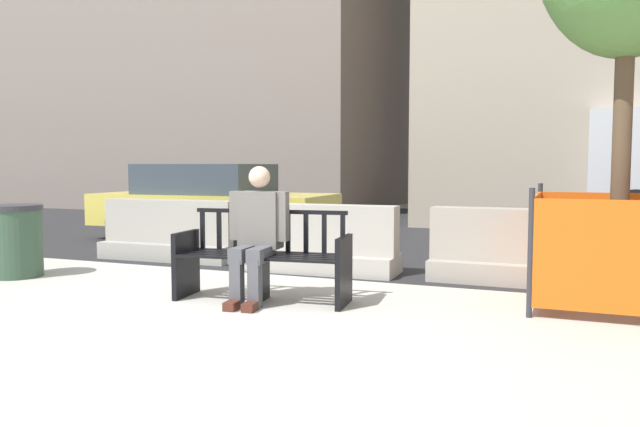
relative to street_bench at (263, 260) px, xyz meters
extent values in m
plane|color=#B7B2A8|center=(-0.03, -1.37, -0.40)|extent=(200.00, 200.00, 0.00)
cube|color=#28282B|center=(-0.03, 7.33, -0.39)|extent=(120.00, 12.00, 0.01)
cube|color=black|center=(-0.81, -0.12, -0.07)|extent=(0.11, 0.52, 0.66)
cube|color=black|center=(0.82, 0.07, -0.07)|extent=(0.11, 0.52, 0.66)
cube|color=black|center=(0.00, -0.03, -0.17)|extent=(0.08, 0.33, 0.45)
cube|color=black|center=(0.03, -0.25, 0.05)|extent=(1.60, 0.25, 0.02)
cube|color=black|center=(0.02, -0.14, 0.05)|extent=(1.60, 0.25, 0.02)
cube|color=black|center=(0.00, -0.03, 0.05)|extent=(1.60, 0.25, 0.02)
cube|color=black|center=(-0.01, 0.09, 0.05)|extent=(1.60, 0.25, 0.02)
cube|color=black|center=(-0.02, 0.20, 0.05)|extent=(1.60, 0.25, 0.02)
cube|color=black|center=(-0.02, 0.21, 0.46)|extent=(1.59, 0.22, 0.04)
cube|color=black|center=(-0.77, 0.13, 0.25)|extent=(0.05, 0.03, 0.38)
cube|color=black|center=(-0.58, 0.15, 0.25)|extent=(0.05, 0.03, 0.38)
cube|color=black|center=(-0.40, 0.17, 0.25)|extent=(0.05, 0.03, 0.38)
cube|color=black|center=(-0.21, 0.19, 0.25)|extent=(0.05, 0.03, 0.38)
cube|color=black|center=(-0.02, 0.21, 0.25)|extent=(0.05, 0.03, 0.38)
cube|color=black|center=(0.16, 0.23, 0.25)|extent=(0.05, 0.03, 0.38)
cube|color=black|center=(0.35, 0.26, 0.25)|extent=(0.05, 0.03, 0.38)
cube|color=black|center=(0.53, 0.28, 0.25)|extent=(0.05, 0.03, 0.38)
cube|color=black|center=(0.72, 0.30, 0.25)|extent=(0.05, 0.03, 0.38)
cube|color=black|center=(-0.81, -0.14, 0.25)|extent=(0.10, 0.46, 0.03)
cube|color=black|center=(0.82, 0.05, 0.25)|extent=(0.10, 0.46, 0.03)
cube|color=#66605B|center=(-0.05, 0.04, 0.39)|extent=(0.42, 0.28, 0.56)
sphere|color=beige|center=(-0.04, 0.02, 0.81)|extent=(0.21, 0.21, 0.21)
cube|color=#4C4C51|center=(-0.11, -0.19, 0.08)|extent=(0.19, 0.45, 0.14)
cube|color=#4C4C51|center=(0.07, -0.17, 0.08)|extent=(0.19, 0.45, 0.14)
cube|color=#4C4C51|center=(-0.09, -0.36, -0.17)|extent=(0.12, 0.12, 0.45)
cube|color=#4C4C51|center=(0.09, -0.34, -0.17)|extent=(0.12, 0.12, 0.45)
cube|color=#4C2319|center=(-0.08, -0.44, -0.36)|extent=(0.14, 0.27, 0.08)
cube|color=#4C2319|center=(0.10, -0.42, -0.36)|extent=(0.14, 0.27, 0.08)
cube|color=#66605B|center=(-0.29, -0.02, 0.43)|extent=(0.10, 0.13, 0.48)
cube|color=#66605B|center=(0.20, 0.04, 0.43)|extent=(0.10, 0.13, 0.48)
cube|color=#ADA89E|center=(-0.13, 1.74, -0.28)|extent=(2.02, 0.73, 0.24)
cube|color=#ADA89E|center=(-0.13, 1.74, 0.14)|extent=(2.01, 0.35, 0.60)
cube|color=#9E998E|center=(-2.45, 1.91, -0.28)|extent=(2.02, 0.74, 0.24)
cube|color=#9E998E|center=(-2.45, 1.91, 0.14)|extent=(2.01, 0.36, 0.60)
cube|color=#9E998E|center=(2.27, 1.87, -0.28)|extent=(2.01, 0.70, 0.24)
cube|color=#9E998E|center=(2.27, 1.87, 0.14)|extent=(2.00, 0.32, 0.60)
cylinder|color=brown|center=(3.19, 0.98, 0.99)|extent=(0.17, 0.17, 2.77)
cylinder|color=#2D2D33|center=(2.47, 0.25, 0.17)|extent=(0.05, 0.05, 1.13)
cylinder|color=#2D2D33|center=(2.47, 1.71, 0.17)|extent=(0.05, 0.05, 1.13)
cube|color=#E05B14|center=(3.19, 0.25, 0.17)|extent=(1.46, 0.03, 0.95)
cube|color=#E05B14|center=(3.19, 1.71, 0.17)|extent=(1.46, 0.03, 0.95)
cube|color=#E05B14|center=(2.47, 0.98, 0.17)|extent=(0.03, 1.46, 0.95)
cube|color=#DBC64C|center=(-3.16, 4.22, 0.14)|extent=(4.27, 1.92, 0.56)
cube|color=#38424C|center=(-3.33, 4.22, 0.69)|extent=(2.19, 1.64, 0.53)
cylinder|color=black|center=(-1.88, 5.11, -0.08)|extent=(0.65, 0.24, 0.64)
cylinder|color=black|center=(-1.83, 3.41, -0.08)|extent=(0.65, 0.24, 0.64)
cylinder|color=black|center=(-4.49, 5.03, -0.08)|extent=(0.65, 0.24, 0.64)
cylinder|color=black|center=(-4.44, 3.33, -0.08)|extent=(0.65, 0.24, 0.64)
cylinder|color=black|center=(3.83, 7.09, 0.05)|extent=(0.91, 0.31, 0.90)
cylinder|color=black|center=(3.91, 9.13, 0.05)|extent=(0.91, 0.31, 0.90)
cylinder|color=#334C38|center=(-3.33, 0.06, 0.00)|extent=(0.59, 0.59, 0.80)
cylinder|color=#2D2D33|center=(-3.33, 0.06, 0.43)|extent=(0.62, 0.62, 0.06)
camera|label=1|loc=(2.79, -5.38, 0.92)|focal=35.00mm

